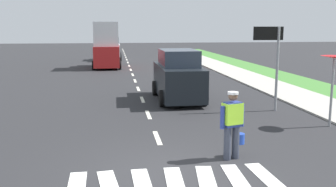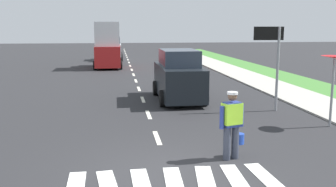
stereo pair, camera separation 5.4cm
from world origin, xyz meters
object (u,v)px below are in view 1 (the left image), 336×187
object	(u,v)px
car_oncoming_third	(111,49)
yield_sign	(334,63)
car_outgoing_ahead	(178,77)
road_worker	(233,122)
delivery_truck	(107,47)
lane_direction_sign	(272,48)

from	to	relation	value
car_oncoming_third	yield_sign	bearing A→B (deg)	-74.66
yield_sign	car_outgoing_ahead	world-z (taller)	yield_sign
road_worker	car_outgoing_ahead	distance (m)	7.73
delivery_truck	car_oncoming_third	size ratio (longest dim) A/B	1.16
road_worker	lane_direction_sign	size ratio (longest dim) A/B	0.52
yield_sign	lane_direction_sign	size ratio (longest dim) A/B	0.72
lane_direction_sign	car_oncoming_third	bearing A→B (deg)	104.60
road_worker	car_outgoing_ahead	bearing A→B (deg)	90.46
car_oncoming_third	car_outgoing_ahead	bearing A→B (deg)	-81.76
yield_sign	car_outgoing_ahead	bearing A→B (deg)	128.76
yield_sign	lane_direction_sign	distance (m)	2.72
lane_direction_sign	delivery_truck	xyz separation A→B (m)	(-6.45, 16.56, -0.80)
delivery_truck	car_oncoming_third	xyz separation A→B (m)	(0.27, 7.15, -0.58)
yield_sign	delivery_truck	bearing A→B (deg)	111.38
delivery_truck	lane_direction_sign	bearing A→B (deg)	-68.73
road_worker	delivery_truck	distance (m)	21.91
road_worker	car_outgoing_ahead	world-z (taller)	car_outgoing_ahead
yield_sign	lane_direction_sign	world-z (taller)	lane_direction_sign
road_worker	car_oncoming_third	bearing A→B (deg)	96.17
delivery_truck	car_outgoing_ahead	world-z (taller)	delivery_truck
delivery_truck	car_outgoing_ahead	size ratio (longest dim) A/B	1.05
lane_direction_sign	car_oncoming_third	world-z (taller)	lane_direction_sign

